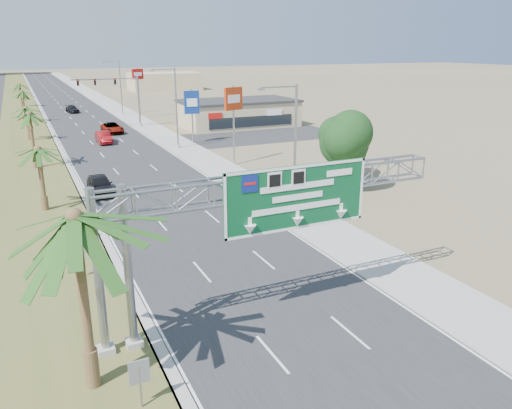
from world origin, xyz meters
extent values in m
cube|color=#28282B|center=(0.00, 110.00, 0.01)|extent=(12.00, 300.00, 0.02)
cube|color=#9E9B93|center=(8.50, 110.00, 0.05)|extent=(4.00, 300.00, 0.10)
cube|color=#525B28|center=(-10.00, 110.00, 0.06)|extent=(7.00, 300.00, 0.12)
cylinder|color=gray|center=(-7.20, 10.00, 3.70)|extent=(0.36, 0.36, 7.40)
cylinder|color=gray|center=(-8.40, 10.00, 3.70)|extent=(0.36, 0.36, 7.40)
cube|color=#9E9B93|center=(-7.20, 10.00, 0.20)|extent=(0.70, 0.70, 0.40)
cube|color=#9E9B93|center=(-8.40, 10.00, 0.20)|extent=(0.70, 0.70, 0.40)
cube|color=#084D26|center=(0.50, 9.52, 6.00)|extent=(7.20, 0.12, 3.00)
cube|color=navy|center=(-1.90, 9.44, 6.95)|extent=(0.75, 0.03, 0.75)
cone|color=white|center=(0.50, 9.44, 4.85)|extent=(0.56, 0.56, 0.45)
cylinder|color=brown|center=(-9.20, 8.00, 3.50)|extent=(0.36, 0.36, 7.00)
cylinder|color=brown|center=(-9.20, 8.00, 0.84)|extent=(0.54, 0.54, 1.68)
cylinder|color=brown|center=(-9.50, 32.00, 2.50)|extent=(0.36, 0.36, 5.00)
cylinder|color=brown|center=(-9.50, 32.00, 0.60)|extent=(0.54, 0.54, 1.20)
cylinder|color=brown|center=(-9.50, 48.00, 2.90)|extent=(0.36, 0.36, 5.80)
cylinder|color=brown|center=(-9.50, 48.00, 0.70)|extent=(0.54, 0.54, 1.39)
cylinder|color=brown|center=(-9.50, 66.00, 2.25)|extent=(0.36, 0.36, 4.50)
cylinder|color=brown|center=(-9.50, 66.00, 0.54)|extent=(0.54, 0.54, 1.08)
cylinder|color=brown|center=(-9.50, 85.00, 2.60)|extent=(0.36, 0.36, 5.20)
cylinder|color=brown|center=(-9.50, 85.00, 0.62)|extent=(0.54, 0.54, 1.25)
cylinder|color=brown|center=(-9.50, 110.00, 2.40)|extent=(0.36, 0.36, 4.80)
cylinder|color=brown|center=(-9.50, 110.00, 0.58)|extent=(0.54, 0.54, 1.15)
cylinder|color=gray|center=(7.50, 22.00, 5.00)|extent=(0.20, 0.20, 10.00)
cylinder|color=gray|center=(6.10, 22.00, 9.85)|extent=(2.80, 0.12, 0.12)
cube|color=slate|center=(4.70, 22.00, 9.75)|extent=(0.50, 0.22, 0.18)
cylinder|color=#9E9B93|center=(7.50, 22.00, 0.25)|extent=(0.44, 0.44, 0.50)
cylinder|color=gray|center=(7.50, 52.00, 5.00)|extent=(0.20, 0.20, 10.00)
cylinder|color=gray|center=(6.10, 52.00, 9.85)|extent=(2.80, 0.12, 0.12)
cube|color=slate|center=(4.70, 52.00, 9.75)|extent=(0.50, 0.22, 0.18)
cylinder|color=#9E9B93|center=(7.50, 52.00, 0.25)|extent=(0.44, 0.44, 0.50)
cylinder|color=gray|center=(7.50, 88.00, 5.00)|extent=(0.20, 0.20, 10.00)
cylinder|color=gray|center=(6.10, 88.00, 9.85)|extent=(2.80, 0.12, 0.12)
cube|color=slate|center=(4.70, 88.00, 9.75)|extent=(0.50, 0.22, 0.18)
cylinder|color=#9E9B93|center=(7.50, 88.00, 0.25)|extent=(0.44, 0.44, 0.50)
cylinder|color=gray|center=(7.20, 72.00, 4.00)|extent=(0.28, 0.28, 8.00)
cylinder|color=gray|center=(2.20, 72.00, 7.70)|extent=(10.00, 0.18, 0.18)
cube|color=black|center=(3.70, 71.80, 7.30)|extent=(0.32, 0.18, 0.95)
cube|color=black|center=(0.70, 71.80, 7.30)|extent=(0.32, 0.18, 0.95)
cube|color=black|center=(-1.80, 71.80, 7.30)|extent=(0.32, 0.18, 0.95)
sphere|color=red|center=(3.70, 71.68, 7.60)|extent=(0.22, 0.22, 0.22)
imported|color=black|center=(7.20, 72.00, 7.00)|extent=(0.16, 0.16, 0.60)
cylinder|color=#9E9B93|center=(7.20, 72.00, 0.30)|extent=(0.56, 0.56, 0.60)
cube|color=tan|center=(22.00, 66.00, 2.00)|extent=(18.00, 10.00, 4.00)
cylinder|color=brown|center=(15.00, 26.00, 1.95)|extent=(0.44, 0.44, 3.90)
sphere|color=black|center=(15.00, 26.00, 4.55)|extent=(4.50, 4.50, 4.50)
cylinder|color=brown|center=(18.00, 30.00, 1.65)|extent=(0.44, 0.44, 3.30)
sphere|color=black|center=(18.00, 30.00, 3.85)|extent=(3.50, 3.50, 3.50)
cylinder|color=gray|center=(-7.80, 6.00, 0.90)|extent=(0.08, 0.08, 1.80)
cube|color=slate|center=(-7.80, 6.00, 1.60)|extent=(0.75, 0.06, 0.95)
cylinder|color=gray|center=(-8.50, 18.00, 0.90)|extent=(0.08, 0.08, 1.80)
cube|color=slate|center=(-8.50, 18.00, 1.60)|extent=(0.75, 0.06, 0.95)
cube|color=tan|center=(30.00, 140.00, 2.50)|extent=(20.00, 12.00, 5.00)
imported|color=black|center=(-4.75, 35.15, 0.84)|extent=(2.02, 4.94, 1.68)
imported|color=maroon|center=(-0.52, 59.84, 0.79)|extent=(1.72, 4.83, 1.58)
imported|color=gray|center=(2.00, 67.68, 0.77)|extent=(2.84, 5.67, 1.54)
imported|color=black|center=(-0.82, 95.58, 0.68)|extent=(2.46, 4.85, 1.35)
cylinder|color=gray|center=(10.47, 40.61, 4.30)|extent=(0.20, 0.20, 8.60)
cube|color=#AD2F0D|center=(10.47, 40.61, 7.20)|extent=(2.35, 1.11, 2.40)
cube|color=white|center=(10.47, 40.43, 7.20)|extent=(1.59, 0.62, 0.84)
cylinder|color=gray|center=(10.33, 54.50, 3.59)|extent=(0.20, 0.20, 7.18)
cube|color=navy|center=(10.33, 54.50, 5.48)|extent=(2.02, 0.46, 3.00)
cube|color=white|center=(10.33, 54.32, 5.48)|extent=(1.40, 0.15, 1.05)
cylinder|color=gray|center=(9.64, 82.62, 4.44)|extent=(0.20, 0.20, 8.87)
cube|color=#AD0E0D|center=(9.64, 82.62, 7.77)|extent=(2.18, 0.99, 1.80)
cube|color=white|center=(9.64, 82.44, 7.77)|extent=(1.47, 0.53, 0.63)
camera|label=1|loc=(-10.46, -9.28, 12.58)|focal=35.00mm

